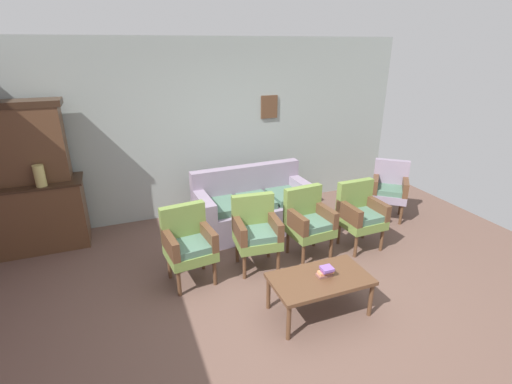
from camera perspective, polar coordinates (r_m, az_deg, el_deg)
name	(u,v)px	position (r m, az deg, el deg)	size (l,w,h in m)	color
ground_plane	(285,300)	(4.24, 4.38, -16.14)	(7.68, 7.68, 0.00)	brown
wall_back_with_decor	(215,129)	(5.96, -6.26, 9.51)	(6.40, 0.09, 2.70)	#939E99
side_cabinet	(41,215)	(5.76, -29.94, -3.09)	(1.16, 0.55, 0.93)	brown
cabinet_upper_hutch	(25,142)	(5.55, -31.74, 6.53)	(0.99, 0.38, 1.03)	brown
vase_on_cabinet	(40,176)	(5.38, -30.11, 2.16)	(0.13, 0.13, 0.27)	tan
floral_couch	(253,208)	(5.56, -0.39, -2.41)	(1.74, 0.87, 0.90)	gray
armchair_near_couch_end	(188,242)	(4.36, -10.27, -7.49)	(0.57, 0.55, 0.90)	olive
armchair_by_doorway	(256,230)	(4.55, 0.02, -5.75)	(0.56, 0.54, 0.90)	olive
armchair_near_cabinet	(308,220)	(4.84, 7.99, -4.23)	(0.56, 0.53, 0.90)	olive
armchair_row_middle	(360,212)	(5.19, 15.61, -3.02)	(0.53, 0.50, 0.90)	olive
wingback_chair_by_fireplace	(390,187)	(6.23, 19.70, 0.70)	(0.71, 0.71, 0.90)	gray
coffee_table	(320,281)	(3.92, 9.73, -13.23)	(1.00, 0.56, 0.42)	brown
book_stack_on_table	(326,272)	(3.89, 10.59, -11.84)	(0.17, 0.11, 0.11)	brown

